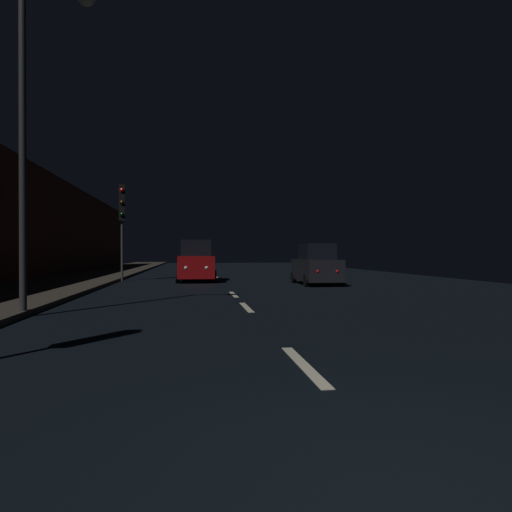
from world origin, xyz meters
name	(u,v)px	position (x,y,z in m)	size (l,w,h in m)	color
ground	(217,278)	(0.00, 24.50, -0.01)	(27.17, 84.00, 0.02)	black
sidewalk_left	(87,277)	(-7.39, 24.50, 0.07)	(4.40, 84.00, 0.15)	#38332B
building_facade_left	(15,220)	(-9.99, 21.00, 3.08)	(0.80, 63.00, 6.17)	#472319
lane_centerline	(221,282)	(0.00, 20.47, 0.01)	(0.16, 38.75, 0.01)	beige
traffic_light_far_left	(122,211)	(-5.08, 21.94, 3.69)	(0.35, 0.47, 5.06)	#38383A
streetlamp_overhead	(43,98)	(-4.85, 8.32, 5.03)	(1.70, 0.44, 7.66)	#2D2D30
car_approaching_headlights	(196,262)	(-1.26, 21.42, 0.98)	(1.97, 4.26, 2.15)	maroon
car_parked_right_far	(316,266)	(4.29, 18.06, 0.87)	(1.75, 3.79, 1.91)	black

